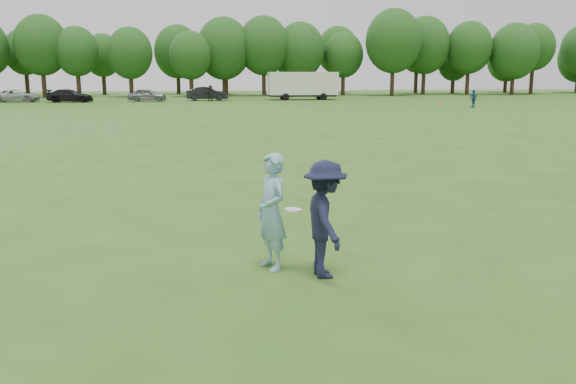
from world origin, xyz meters
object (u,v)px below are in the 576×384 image
thrower (272,212)px  car_e (147,95)px  cargo_trailer (303,84)px  field_cone (440,105)px  defender (325,219)px  car_f (207,94)px  car_d (70,96)px  player_far_d (211,93)px  car_c (17,96)px  player_far_b (473,99)px

thrower → car_e: thrower is taller
thrower → cargo_trailer: cargo_trailer is taller
field_cone → thrower: bearing=-115.6°
defender → car_f: 61.58m
thrower → car_f: (0.47, 61.07, -0.16)m
thrower → car_d: thrower is taller
player_far_d → car_c: size_ratio=0.37×
car_c → player_far_d: bearing=-91.4°
car_e → field_cone: size_ratio=13.88×
defender → field_cone: (21.30, 46.48, -0.76)m
car_f → field_cone: car_f is taller
defender → cargo_trailer: cargo_trailer is taller
car_c → field_cone: car_c is taller
field_cone → cargo_trailer: bearing=124.1°
defender → car_e: size_ratio=0.44×
player_far_d → car_e: size_ratio=0.42×
car_c → car_f: bearing=-87.4°
car_d → thrower: bearing=-162.9°
player_far_b → cargo_trailer: (-12.31, 18.55, 0.96)m
player_far_b → car_e: size_ratio=0.39×
car_c → car_e: (13.78, -0.53, 0.04)m
player_far_d → field_cone: (21.20, -13.66, -0.73)m
defender → cargo_trailer: (10.83, 61.95, 0.87)m
defender → car_d: size_ratio=0.38×
car_e → field_cone: (28.13, -14.16, -0.56)m
player_far_d → cargo_trailer: bearing=-16.3°
thrower → player_far_b: (23.90, 42.90, -0.12)m
thrower → defender: size_ratio=1.03×
thrower → player_far_d: 59.63m
car_f → cargo_trailer: cargo_trailer is taller
cargo_trailer → car_f: bearing=-178.1°
car_e → thrower: bearing=-169.6°
player_far_d → car_f: player_far_d is taller
thrower → player_far_d: size_ratio=1.06×
car_d → cargo_trailer: size_ratio=0.53×
defender → car_c: (-20.61, 61.17, -0.24)m
player_far_b → player_far_d: 28.48m
player_far_b → car_e: bearing=-132.1°
car_e → field_cone: car_e is taller
car_d → field_cone: bearing=-106.6°
player_far_b → car_d: (-38.02, 16.46, -0.12)m
defender → player_far_d: 60.14m
car_c → car_f: size_ratio=1.02×
cargo_trailer → player_far_b: bearing=-56.4°
thrower → car_f: size_ratio=0.40×
field_cone → car_f: bearing=145.0°
thrower → player_far_d: bearing=158.6°
car_c → car_e: bearing=-90.8°
thrower → car_c: bearing=177.6°
car_e → field_cone: bearing=-112.1°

